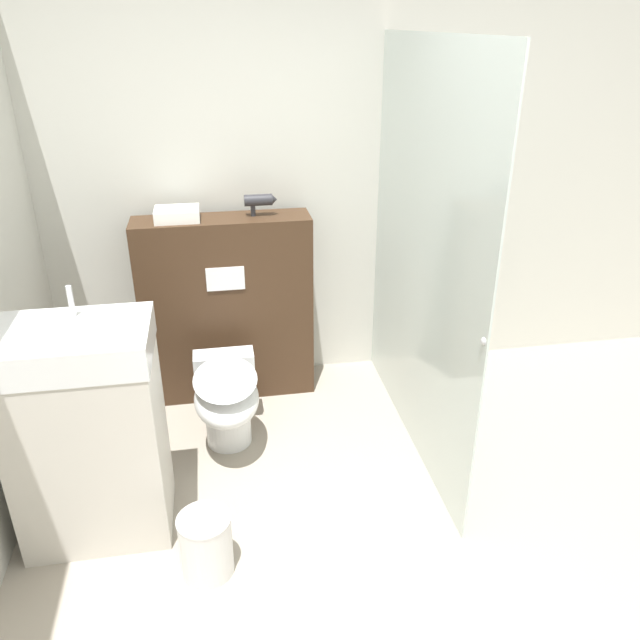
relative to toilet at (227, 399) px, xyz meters
The scene contains 9 objects.
ground_plane 1.36m from the toilet, 67.14° to the right, with size 12.00×12.00×0.00m, color #9E9384.
wall_back 1.36m from the toilet, 58.09° to the left, with size 8.00×0.06×2.50m.
partition_panel 0.66m from the toilet, 85.69° to the left, with size 1.03×0.28×1.15m.
shower_glass 1.28m from the toilet, ahead, with size 0.04×1.70×2.13m.
toilet is the anchor object (origin of this frame).
sink_vanity 0.83m from the toilet, 140.15° to the right, with size 0.64×0.46×1.18m.
hair_drier 1.15m from the toilet, 65.82° to the left, with size 0.19×0.07×0.13m.
folded_towel 1.08m from the toilet, 108.37° to the left, with size 0.25×0.19×0.07m.
waste_bin 0.91m from the toilet, 98.57° to the right, with size 0.23×0.23×0.29m.
Camera 1 is at (-0.51, -1.70, 2.17)m, focal length 35.00 mm.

